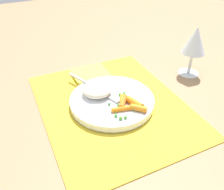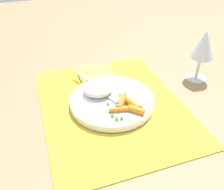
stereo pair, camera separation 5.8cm
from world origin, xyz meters
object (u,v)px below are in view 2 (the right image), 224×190
at_px(plate, 112,101).
at_px(rice_mound, 98,88).
at_px(fork, 100,88).
at_px(napkin, 96,72).
at_px(carrot_portion, 127,105).
at_px(wine_glass, 204,46).

height_order(plate, rice_mound, rice_mound).
relative_size(fork, napkin, 1.75).
xyz_separation_m(carrot_portion, fork, (-0.10, -0.04, -0.00)).
xyz_separation_m(wine_glass, napkin, (-0.12, -0.30, -0.10)).
relative_size(fork, wine_glass, 1.24).
distance_m(plate, rice_mound, 0.05).
bearing_deg(fork, carrot_portion, 23.32).
xyz_separation_m(rice_mound, fork, (-0.02, 0.01, -0.01)).
bearing_deg(plate, wine_glass, 98.74).
distance_m(fork, napkin, 0.12).
bearing_deg(plate, napkin, 179.21).
distance_m(carrot_portion, fork, 0.11).
height_order(plate, wine_glass, wine_glass).
height_order(carrot_portion, fork, carrot_portion).
distance_m(wine_glass, napkin, 0.35).
relative_size(plate, carrot_portion, 2.52).
relative_size(plate, wine_glass, 1.43).
relative_size(plate, napkin, 2.03).
xyz_separation_m(plate, carrot_portion, (0.05, 0.02, 0.02)).
xyz_separation_m(rice_mound, napkin, (-0.14, 0.03, -0.03)).
height_order(carrot_portion, wine_glass, wine_glass).
distance_m(plate, napkin, 0.17).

